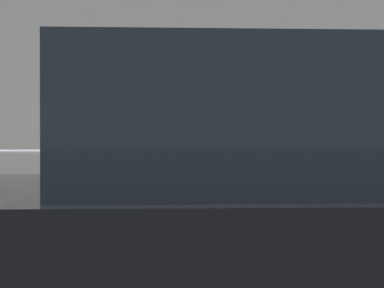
# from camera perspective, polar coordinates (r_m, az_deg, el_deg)

# --- Properties ---
(sidewalk_curb) EXTENTS (36.00, 2.58, 0.13)m
(sidewalk_curb) POSITION_cam_1_polar(r_m,az_deg,el_deg) (5.45, -0.32, -13.30)
(sidewalk_curb) COLOR gray
(sidewalk_curb) RESTS_ON ground
(parking_meter) EXTENTS (0.19, 0.20, 1.53)m
(parking_meter) POSITION_cam_1_polar(r_m,az_deg,el_deg) (4.31, -2.48, -0.83)
(parking_meter) COLOR slate
(parking_meter) RESTS_ON sidewalk_curb
(pedestrian_at_meter) EXTENTS (0.59, 0.55, 1.60)m
(pedestrian_at_meter) POSITION_cam_1_polar(r_m,az_deg,el_deg) (4.44, 5.03, -3.79)
(pedestrian_at_meter) COLOR brown
(pedestrian_at_meter) RESTS_ON sidewalk_curb
(parked_sedan_black) EXTENTS (4.65, 1.93, 1.76)m
(parked_sedan_black) POSITION_cam_1_polar(r_m,az_deg,el_deg) (2.72, 9.05, -9.73)
(parked_sedan_black) COLOR black
(parked_sedan_black) RESTS_ON ground
(background_railing) EXTENTS (24.06, 0.06, 1.11)m
(background_railing) POSITION_cam_1_polar(r_m,az_deg,el_deg) (6.42, -0.96, -3.43)
(background_railing) COLOR gray
(background_railing) RESTS_ON sidewalk_curb
(backdrop_wall) EXTENTS (32.00, 0.50, 3.80)m
(backdrop_wall) POSITION_cam_1_polar(r_m,az_deg,el_deg) (8.39, -1.68, 4.13)
(backdrop_wall) COLOR gray
(backdrop_wall) RESTS_ON ground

